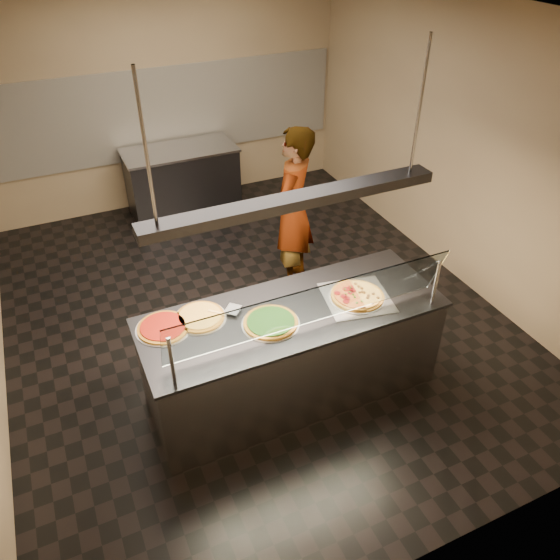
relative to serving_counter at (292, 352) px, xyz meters
name	(u,v)px	position (x,y,z in m)	size (l,w,h in m)	color
ground	(251,313)	(0.08, 1.21, -0.48)	(5.00, 6.00, 0.02)	black
ceiling	(239,11)	(0.08, 1.21, 2.54)	(5.00, 6.00, 0.02)	silver
wall_back	(164,97)	(0.08, 4.22, 1.03)	(5.00, 0.02, 3.00)	tan
wall_front	(455,418)	(0.08, -1.80, 1.03)	(5.00, 0.02, 3.00)	tan
wall_right	(459,145)	(2.59, 1.21, 1.03)	(0.02, 6.00, 3.00)	tan
tile_band	(166,112)	(0.08, 4.19, 0.83)	(4.90, 0.02, 1.20)	silver
serving_counter	(292,352)	(0.00, 0.00, 0.00)	(2.56, 0.94, 0.93)	#B7B7BC
sneeze_guard	(313,306)	(0.00, -0.34, 0.76)	(2.32, 0.18, 0.54)	#B7B7BC
perforated_tray	(357,297)	(0.58, -0.07, 0.47)	(0.64, 0.64, 0.01)	silver
half_pizza_pepperoni	(346,298)	(0.47, -0.06, 0.50)	(0.31, 0.49, 0.05)	brown
half_pizza_sausage	(368,292)	(0.69, -0.07, 0.49)	(0.31, 0.49, 0.04)	brown
pizza_spinach	(270,322)	(-0.23, -0.07, 0.48)	(0.47, 0.47, 0.03)	silver
pizza_cheese	(200,316)	(-0.73, 0.23, 0.48)	(0.43, 0.43, 0.03)	silver
pizza_tomato	(163,327)	(-1.04, 0.23, 0.48)	(0.44, 0.44, 0.03)	silver
pizza_spatula	(223,311)	(-0.54, 0.20, 0.49)	(0.29, 0.17, 0.02)	#B7B7BC
prep_table	(183,181)	(0.10, 3.76, 0.00)	(1.52, 0.74, 0.93)	#2D2D32
worker	(292,210)	(0.75, 1.56, 0.47)	(0.68, 0.45, 1.87)	#45414B
heat_lamp_housing	(294,201)	(0.00, 0.00, 1.48)	(2.30, 0.18, 0.08)	#2D2D32
lamp_rod_left	(146,152)	(-1.00, 0.00, 2.03)	(0.02, 0.02, 1.01)	#B7B7BC
lamp_rod_right	(420,107)	(1.00, 0.00, 2.03)	(0.02, 0.02, 1.01)	#B7B7BC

